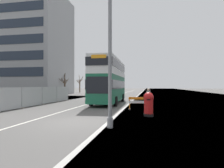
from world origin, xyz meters
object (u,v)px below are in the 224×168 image
double_decker_bus (109,80)px  roadworks_barrier (137,102)px  lamppost_foreground (110,45)px  car_oncoming_near (103,91)px  red_pillar_postbox (149,103)px  pedestrian_at_kerb (148,99)px  car_receding_mid (110,90)px

double_decker_bus → roadworks_barrier: double_decker_bus is taller
lamppost_foreground → car_oncoming_near: bearing=104.0°
red_pillar_postbox → pedestrian_at_kerb: size_ratio=0.88×
roadworks_barrier → pedestrian_at_kerb: bearing=-8.0°
lamppost_foreground → pedestrian_at_kerb: lamppost_foreground is taller
lamppost_foreground → car_oncoming_near: size_ratio=1.90×
pedestrian_at_kerb → car_oncoming_near: bearing=113.2°
roadworks_barrier → pedestrian_at_kerb: 0.98m
car_receding_mid → lamppost_foreground: bearing=-78.8°
double_decker_bus → car_receding_mid: size_ratio=2.70×
double_decker_bus → car_oncoming_near: double_decker_bus is taller
lamppost_foreground → roadworks_barrier: bearing=83.3°
car_oncoming_near → pedestrian_at_kerb: bearing=-66.8°
lamppost_foreground → roadworks_barrier: 8.17m
roadworks_barrier → car_receding_mid: bearing=105.6°
lamppost_foreground → red_pillar_postbox: (1.83, 3.99, -3.16)m
car_receding_mid → car_oncoming_near: bearing=-88.8°
roadworks_barrier → car_receding_mid: size_ratio=0.37×
red_pillar_postbox → car_oncoming_near: bearing=110.3°
car_oncoming_near → pedestrian_at_kerb: car_oncoming_near is taller
lamppost_foreground → pedestrian_at_kerb: (1.81, 7.26, -3.11)m
double_decker_bus → lamppost_foreground: lamppost_foreground is taller
double_decker_bus → red_pillar_postbox: size_ratio=6.62×
double_decker_bus → car_receding_mid: (-4.39, 22.81, -1.68)m
double_decker_bus → roadworks_barrier: 6.90m
pedestrian_at_kerb → lamppost_foreground: bearing=-104.0°
double_decker_bus → car_oncoming_near: size_ratio=2.36×
double_decker_bus → roadworks_barrier: bearing=-57.5°
roadworks_barrier → car_oncoming_near: (-7.77, 20.18, 0.38)m
car_oncoming_near → double_decker_bus: bearing=-73.9°
car_oncoming_near → lamppost_foreground: bearing=-76.0°
car_oncoming_near → car_receding_mid: car_oncoming_near is taller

